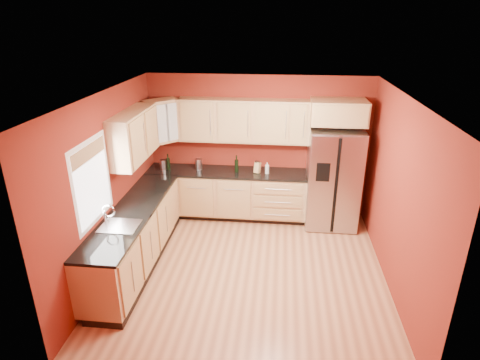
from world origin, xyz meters
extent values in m
plane|color=#9E5E3D|center=(0.00, 0.00, 0.00)|extent=(4.00, 4.00, 0.00)
plane|color=silver|center=(0.00, 0.00, 2.60)|extent=(4.00, 4.00, 0.00)
cube|color=maroon|center=(0.00, 2.00, 1.30)|extent=(4.00, 0.04, 2.60)
cube|color=maroon|center=(0.00, -2.00, 1.30)|extent=(4.00, 0.04, 2.60)
cube|color=maroon|center=(-2.00, 0.00, 1.30)|extent=(0.04, 4.00, 2.60)
cube|color=maroon|center=(2.00, 0.00, 1.30)|extent=(0.04, 4.00, 2.60)
cube|color=#9E7E4C|center=(-0.55, 1.70, 0.44)|extent=(2.90, 0.60, 0.88)
cube|color=#9E7E4C|center=(-1.70, 0.00, 0.44)|extent=(0.60, 2.80, 0.88)
cube|color=black|center=(-0.55, 1.69, 0.90)|extent=(2.90, 0.62, 0.04)
cube|color=black|center=(-1.69, 0.00, 0.90)|extent=(0.62, 2.80, 0.04)
cube|color=#9E7E4C|center=(-0.25, 1.83, 1.83)|extent=(2.30, 0.33, 0.75)
cube|color=#9E7E4C|center=(-1.83, 0.72, 1.83)|extent=(0.33, 1.35, 0.75)
cube|color=#9E7E4C|center=(-1.67, 1.67, 1.83)|extent=(0.67, 0.67, 0.75)
cube|color=#9E7E4C|center=(1.35, 1.70, 2.05)|extent=(0.92, 0.60, 0.40)
cube|color=silver|center=(1.35, 1.62, 0.89)|extent=(0.90, 0.75, 1.78)
cube|color=white|center=(-1.98, -0.50, 1.55)|extent=(0.03, 0.90, 1.00)
cylinder|color=silver|center=(-1.06, 1.73, 1.02)|extent=(0.16, 0.16, 0.20)
cylinder|color=silver|center=(-1.71, 1.65, 1.01)|extent=(0.15, 0.15, 0.19)
cube|color=tan|center=(0.02, 1.68, 1.02)|extent=(0.12, 0.12, 0.19)
cylinder|color=silver|center=(0.19, 1.65, 1.02)|extent=(0.09, 0.09, 0.20)
camera|label=1|loc=(0.42, -5.03, 3.54)|focal=30.00mm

